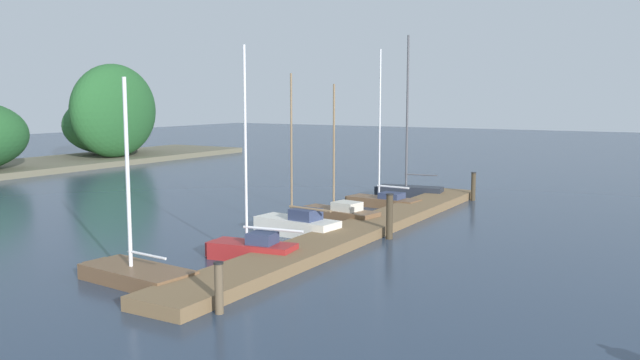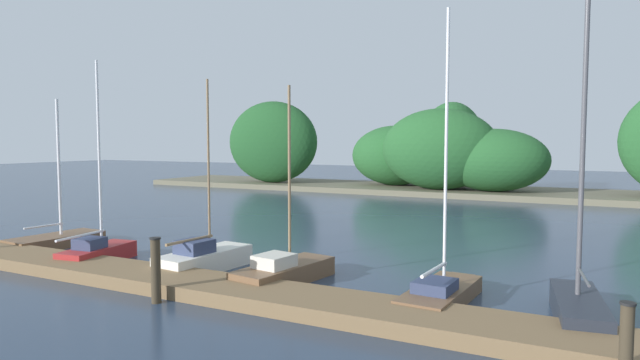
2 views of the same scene
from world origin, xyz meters
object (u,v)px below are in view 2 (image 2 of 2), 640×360
sailboat_4 (442,290)px  mooring_piling_2 (626,344)px  sailboat_0 (59,238)px  sailboat_5 (578,301)px  sailboat_1 (99,251)px  sailboat_2 (206,257)px  sailboat_3 (286,270)px  mooring_piling_1 (156,270)px

sailboat_4 → mooring_piling_2: sailboat_4 is taller
sailboat_0 → sailboat_4: size_ratio=0.77×
sailboat_5 → mooring_piling_2: 3.12m
sailboat_1 → mooring_piling_2: sailboat_1 is taller
sailboat_2 → sailboat_0: bearing=91.6°
sailboat_1 → mooring_piling_2: 14.72m
sailboat_0 → mooring_piling_2: sailboat_0 is taller
sailboat_0 → sailboat_1: bearing=-104.0°
sailboat_0 → sailboat_1: (3.54, -1.23, 0.10)m
sailboat_5 → sailboat_3: bearing=81.9°
mooring_piling_1 → sailboat_1: bearing=153.1°
sailboat_2 → sailboat_4: (7.14, -0.07, -0.07)m
sailboat_3 → mooring_piling_2: (7.99, -2.97, 0.34)m
sailboat_1 → sailboat_2: sailboat_1 is taller
mooring_piling_2 → sailboat_0: bearing=168.9°
sailboat_0 → sailboat_5: sailboat_5 is taller
sailboat_2 → sailboat_3: 2.86m
sailboat_0 → sailboat_3: sailboat_0 is taller
mooring_piling_2 → sailboat_4: bearing=140.9°
sailboat_0 → mooring_piling_2: size_ratio=3.99×
sailboat_3 → sailboat_4: size_ratio=0.77×
sailboat_3 → sailboat_1: bearing=104.5°
sailboat_0 → sailboat_3: bearing=-88.1°
sailboat_1 → sailboat_4: size_ratio=0.92×
sailboat_2 → sailboat_4: bearing=-85.2°
sailboat_2 → sailboat_5: sailboat_5 is taller
sailboat_5 → mooring_piling_2: (0.78, -3.01, 0.23)m
sailboat_0 → sailboat_5: (17.30, -0.54, 0.18)m
sailboat_5 → mooring_piling_2: size_ratio=5.76×
sailboat_5 → mooring_piling_1: sailboat_5 is taller
sailboat_1 → sailboat_2: (3.69, 0.76, 0.00)m
sailboat_0 → sailboat_3: 10.11m
sailboat_1 → sailboat_5: (13.76, 0.69, 0.07)m
mooring_piling_1 → mooring_piling_2: 9.78m
sailboat_1 → sailboat_5: size_ratio=0.82×
sailboat_1 → mooring_piling_1: 5.35m
sailboat_0 → sailboat_4: 14.38m
sailboat_3 → mooring_piling_1: size_ratio=3.40×
sailboat_2 → sailboat_3: bearing=-87.0°
mooring_piling_2 → sailboat_1: bearing=170.9°
mooring_piling_1 → mooring_piling_2: size_ratio=1.17×
sailboat_0 → sailboat_2: sailboat_2 is taller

